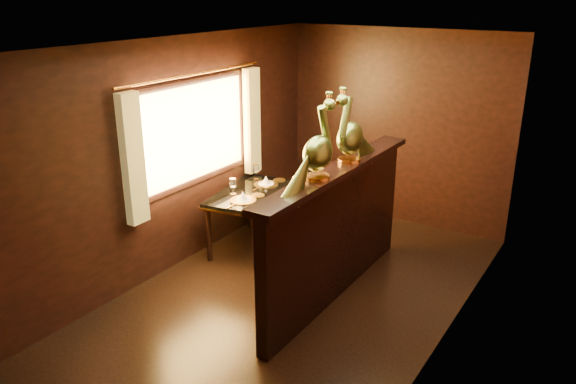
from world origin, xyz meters
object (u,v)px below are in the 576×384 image
chair_left (294,221)px  chair_right (342,205)px  dining_table (251,197)px  peacock_left (318,138)px  peacock_right (351,124)px

chair_left → chair_right: 0.64m
dining_table → peacock_left: bearing=-42.8°
chair_left → peacock_left: bearing=-56.2°
chair_left → chair_right: size_ratio=0.94×
chair_right → peacock_right: peacock_right is taller
dining_table → chair_left: size_ratio=1.09×
chair_right → peacock_left: bearing=-86.6°
chair_right → chair_left: bearing=-127.0°
peacock_left → peacock_right: peacock_right is taller
chair_left → chair_right: chair_right is taller
chair_right → peacock_left: size_ratio=1.69×
dining_table → chair_left: 0.85m
dining_table → peacock_right: (1.38, -0.25, 1.10)m
chair_right → peacock_left: (0.33, -1.14, 1.07)m
peacock_left → chair_left: bearing=136.6°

